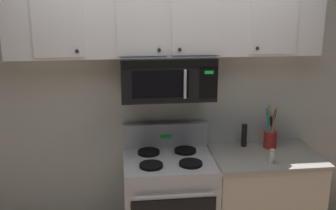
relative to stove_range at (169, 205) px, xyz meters
name	(u,v)px	position (x,y,z in m)	size (l,w,h in m)	color
back_wall	(164,96)	(0.00, 0.37, 0.88)	(5.20, 0.10, 2.70)	silver
stove_range	(169,205)	(0.00, 0.00, 0.00)	(0.76, 0.69, 1.12)	#B7BABF
over_range_microwave	(167,77)	(0.00, 0.12, 1.11)	(0.76, 0.43, 0.35)	black
upper_cabinets	(167,21)	(0.00, 0.15, 1.56)	(2.50, 0.36, 0.55)	silver
counter_segment	(262,201)	(0.84, 0.01, -0.02)	(0.93, 0.65, 0.90)	beige
utensil_crock_red	(270,135)	(0.93, 0.15, 0.55)	(0.11, 0.13, 0.40)	red
salt_shaker	(272,156)	(0.82, -0.19, 0.49)	(0.04, 0.04, 0.12)	white
pepper_mill	(244,135)	(0.71, 0.21, 0.53)	(0.05, 0.05, 0.21)	black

